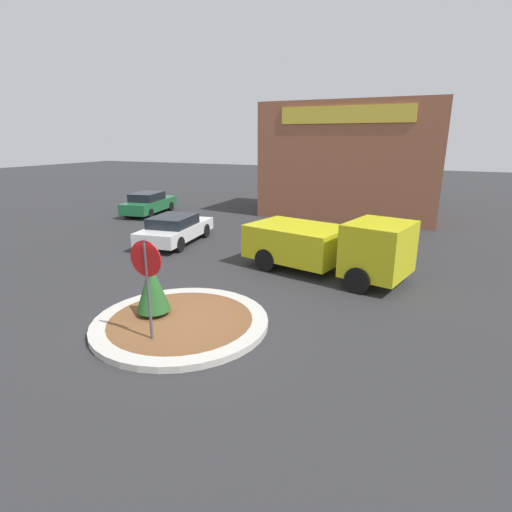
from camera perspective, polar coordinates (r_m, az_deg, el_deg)
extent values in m
plane|color=#2D2D30|center=(10.80, -10.63, -9.65)|extent=(120.00, 120.00, 0.00)
cylinder|color=#BCB7AD|center=(10.76, -10.65, -9.25)|extent=(4.56, 4.56, 0.17)
cylinder|color=brown|center=(10.76, -10.65, -9.24)|extent=(3.74, 3.74, 0.17)
cylinder|color=#4C4C51|center=(9.46, -15.09, -5.30)|extent=(0.07, 0.07, 2.57)
cylinder|color=#B71414|center=(9.18, -15.48, -0.37)|extent=(0.83, 0.03, 0.83)
cylinder|color=brown|center=(11.16, -14.34, -7.72)|extent=(0.08, 0.08, 0.12)
cone|color=#235623|center=(10.89, -14.61, -4.24)|extent=(0.89, 0.89, 1.33)
cube|color=gold|center=(13.63, 17.10, 1.01)|extent=(2.32, 2.63, 1.72)
cube|color=gold|center=(15.01, 5.87, 2.06)|extent=(3.92, 3.12, 1.22)
cube|color=black|center=(13.36, 19.79, 1.80)|extent=(0.51, 1.98, 0.60)
cylinder|color=black|center=(14.90, 17.73, -1.03)|extent=(0.88, 0.45, 0.84)
cylinder|color=black|center=(12.96, 14.34, -3.36)|extent=(0.88, 0.45, 0.84)
cylinder|color=black|center=(16.38, 5.95, 1.23)|extent=(0.88, 0.45, 0.84)
cylinder|color=black|center=(14.63, 1.43, -0.55)|extent=(0.88, 0.45, 0.84)
cube|color=#93563D|center=(26.11, 13.69, 13.10)|extent=(10.29, 6.00, 6.73)
cube|color=gold|center=(23.14, 12.63, 19.13)|extent=(7.20, 0.08, 0.90)
cube|color=silver|center=(18.93, -11.37, 3.54)|extent=(2.45, 4.67, 0.57)
cube|color=black|center=(18.64, -11.77, 4.93)|extent=(1.92, 2.34, 0.46)
cylinder|color=black|center=(20.57, -11.68, 3.88)|extent=(0.29, 0.69, 0.67)
cylinder|color=black|center=(19.83, -7.26, 3.62)|extent=(0.29, 0.69, 0.67)
cylinder|color=black|center=(18.25, -15.74, 2.01)|extent=(0.29, 0.69, 0.67)
cylinder|color=black|center=(17.41, -10.91, 1.64)|extent=(0.29, 0.69, 0.67)
cube|color=#1E6638|center=(26.73, -14.99, 7.06)|extent=(2.47, 4.74, 0.65)
cube|color=black|center=(26.45, -15.31, 8.19)|extent=(1.86, 2.40, 0.49)
cylinder|color=black|center=(28.35, -14.99, 7.00)|extent=(0.29, 0.64, 0.61)
cylinder|color=black|center=(27.63, -12.12, 6.96)|extent=(0.29, 0.64, 0.61)
cylinder|color=black|center=(25.98, -17.94, 5.94)|extent=(0.29, 0.64, 0.61)
cylinder|color=black|center=(25.19, -14.88, 5.88)|extent=(0.29, 0.64, 0.61)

